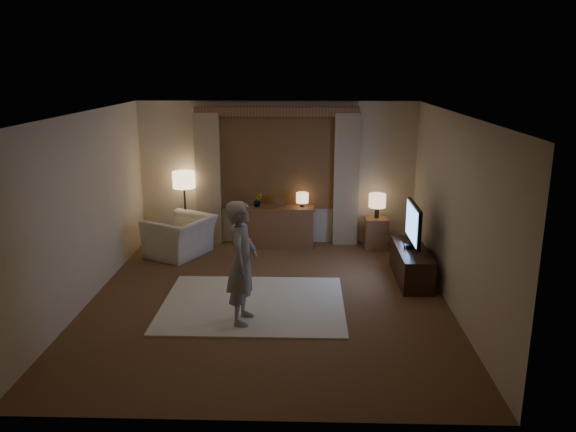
{
  "coord_description": "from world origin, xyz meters",
  "views": [
    {
      "loc": [
        0.51,
        -7.28,
        3.2
      ],
      "look_at": [
        0.26,
        0.6,
        1.08
      ],
      "focal_mm": 35.0,
      "sensor_mm": 36.0,
      "label": 1
    }
  ],
  "objects_px": {
    "side_table": "(376,233)",
    "sideboard": "(280,228)",
    "tv_stand": "(411,264)",
    "person": "(242,262)",
    "armchair": "(180,236)"
  },
  "relations": [
    {
      "from": "side_table",
      "to": "person",
      "type": "relative_size",
      "value": 0.35
    },
    {
      "from": "tv_stand",
      "to": "side_table",
      "type": "bearing_deg",
      "value": 102.94
    },
    {
      "from": "side_table",
      "to": "sideboard",
      "type": "bearing_deg",
      "value": 178.35
    },
    {
      "from": "armchair",
      "to": "side_table",
      "type": "height_order",
      "value": "armchair"
    },
    {
      "from": "tv_stand",
      "to": "armchair",
      "type": "bearing_deg",
      "value": 164.77
    },
    {
      "from": "armchair",
      "to": "person",
      "type": "height_order",
      "value": "person"
    },
    {
      "from": "sideboard",
      "to": "side_table",
      "type": "xyz_separation_m",
      "value": [
        1.73,
        -0.05,
        -0.07
      ]
    },
    {
      "from": "sideboard",
      "to": "person",
      "type": "xyz_separation_m",
      "value": [
        -0.33,
        -3.17,
        0.46
      ]
    },
    {
      "from": "armchair",
      "to": "tv_stand",
      "type": "xyz_separation_m",
      "value": [
        3.79,
        -1.03,
        -0.09
      ]
    },
    {
      "from": "side_table",
      "to": "armchair",
      "type": "bearing_deg",
      "value": -171.49
    },
    {
      "from": "armchair",
      "to": "tv_stand",
      "type": "bearing_deg",
      "value": 101.61
    },
    {
      "from": "person",
      "to": "armchair",
      "type": "bearing_deg",
      "value": 34.42
    },
    {
      "from": "side_table",
      "to": "tv_stand",
      "type": "height_order",
      "value": "side_table"
    },
    {
      "from": "sideboard",
      "to": "tv_stand",
      "type": "relative_size",
      "value": 0.86
    },
    {
      "from": "sideboard",
      "to": "person",
      "type": "distance_m",
      "value": 3.22
    }
  ]
}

